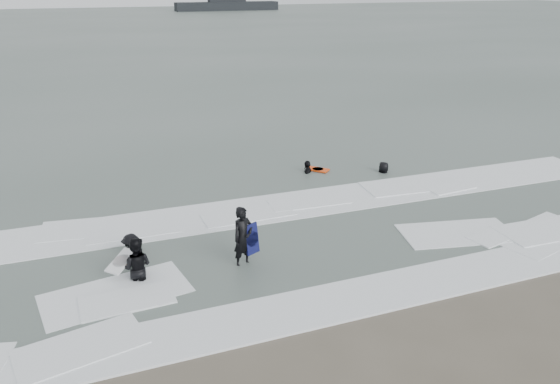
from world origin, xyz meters
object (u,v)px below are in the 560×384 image
object	(u,v)px
surfer_centre	(244,265)
surfer_wading	(138,279)
surfer_right_near	(307,173)
surfer_right_far	(383,173)
surfer_breaker	(132,256)
vessel_horizon	(227,5)

from	to	relation	value
surfer_centre	surfer_wading	world-z (taller)	surfer_centre
surfer_right_near	surfer_right_far	distance (m)	3.41
surfer_right_near	surfer_right_far	bearing A→B (deg)	101.83
surfer_centre	surfer_breaker	xyz separation A→B (m)	(-3.15, 1.80, 0.00)
surfer_centre	surfer_right_near	size ratio (longest dim) A/B	1.12
surfer_centre	vessel_horizon	world-z (taller)	vessel_horizon
surfer_right_near	vessel_horizon	size ratio (longest dim) A/B	0.06
surfer_wading	surfer_right_far	world-z (taller)	surfer_wading
surfer_centre	surfer_right_far	size ratio (longest dim) A/B	1.16
surfer_centre	surfer_wading	xyz separation A→B (m)	(-3.14, 0.29, 0.00)
surfer_centre	surfer_breaker	size ratio (longest dim) A/B	1.22
surfer_breaker	vessel_horizon	xyz separation A→B (m)	(37.51, 130.01, 1.36)
surfer_wading	surfer_breaker	bearing A→B (deg)	-70.37
surfer_wading	surfer_right_near	xyz separation A→B (m)	(8.24, 6.88, 0.00)
surfer_breaker	surfer_right_far	xyz separation A→B (m)	(11.44, 4.15, 0.00)
surfer_breaker	surfer_right_far	size ratio (longest dim) A/B	0.95
surfer_breaker	surfer_centre	bearing A→B (deg)	-68.84
surfer_breaker	surfer_right_near	size ratio (longest dim) A/B	0.93
surfer_breaker	surfer_right_near	world-z (taller)	surfer_right_near
vessel_horizon	surfer_centre	bearing A→B (deg)	-104.61
surfer_breaker	vessel_horizon	distance (m)	135.32
surfer_centre	surfer_right_far	bearing A→B (deg)	13.65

